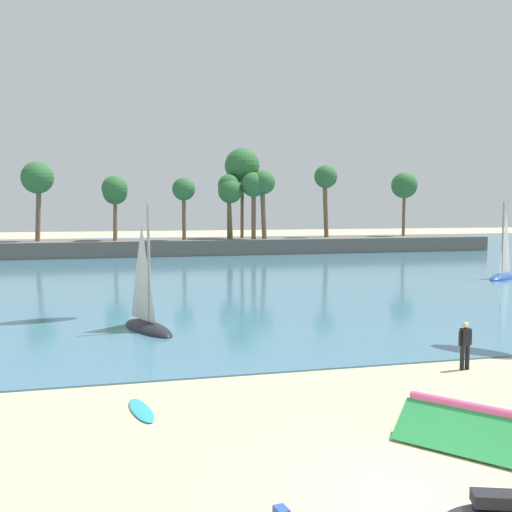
{
  "coord_description": "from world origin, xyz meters",
  "views": [
    {
      "loc": [
        -5.45,
        -10.2,
        5.57
      ],
      "look_at": [
        -0.1,
        11.06,
        3.77
      ],
      "focal_mm": 41.98,
      "sensor_mm": 36.0,
      "label": 1
    }
  ],
  "objects_px": {
    "folded_kite": "(472,418)",
    "sailboat_near_shore": "(147,318)",
    "sailboat_mid_bay": "(503,271)",
    "person_at_waterline": "(465,344)",
    "surfboard": "(141,410)"
  },
  "relations": [
    {
      "from": "surfboard",
      "to": "sailboat_near_shore",
      "type": "bearing_deg",
      "value": -14.01
    },
    {
      "from": "folded_kite",
      "to": "sailboat_mid_bay",
      "type": "height_order",
      "value": "sailboat_mid_bay"
    },
    {
      "from": "person_at_waterline",
      "to": "sailboat_mid_bay",
      "type": "xyz_separation_m",
      "value": [
        17.8,
        22.0,
        -0.27
      ]
    },
    {
      "from": "folded_kite",
      "to": "sailboat_near_shore",
      "type": "distance_m",
      "value": 16.22
    },
    {
      "from": "folded_kite",
      "to": "sailboat_mid_bay",
      "type": "distance_m",
      "value": 35.0
    },
    {
      "from": "folded_kite",
      "to": "sailboat_mid_bay",
      "type": "bearing_deg",
      "value": 52.35
    },
    {
      "from": "person_at_waterline",
      "to": "surfboard",
      "type": "distance_m",
      "value": 11.15
    },
    {
      "from": "surfboard",
      "to": "sailboat_mid_bay",
      "type": "bearing_deg",
      "value": -60.08
    },
    {
      "from": "sailboat_near_shore",
      "to": "sailboat_mid_bay",
      "type": "height_order",
      "value": "sailboat_mid_bay"
    },
    {
      "from": "folded_kite",
      "to": "person_at_waterline",
      "type": "bearing_deg",
      "value": 57.93
    },
    {
      "from": "person_at_waterline",
      "to": "sailboat_mid_bay",
      "type": "bearing_deg",
      "value": 51.02
    },
    {
      "from": "folded_kite",
      "to": "surfboard",
      "type": "xyz_separation_m",
      "value": [
        -7.43,
        4.14,
        -0.57
      ]
    },
    {
      "from": "person_at_waterline",
      "to": "sailboat_near_shore",
      "type": "xyz_separation_m",
      "value": [
        -10.14,
        9.12,
        -0.29
      ]
    },
    {
      "from": "folded_kite",
      "to": "person_at_waterline",
      "type": "height_order",
      "value": "person_at_waterline"
    },
    {
      "from": "folded_kite",
      "to": "sailboat_near_shore",
      "type": "xyz_separation_m",
      "value": [
        -6.56,
        14.83,
        -0.01
      ]
    }
  ]
}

